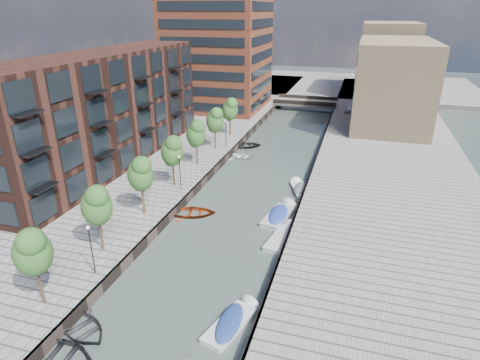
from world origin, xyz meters
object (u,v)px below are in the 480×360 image
at_px(tree_2, 140,173).
at_px(sloop_4, 245,147).
at_px(sloop_1, 82,331).
at_px(motorboat_2, 283,237).
at_px(bridge, 306,102).
at_px(motorboat_3, 280,214).
at_px(tree_4, 196,133).
at_px(motorboat_4, 299,188).
at_px(tree_0, 32,250).
at_px(motorboat_0, 233,321).
at_px(tree_1, 96,204).
at_px(sloop_2, 193,215).
at_px(car, 350,109).
at_px(tree_6, 230,109).
at_px(tree_3, 172,150).
at_px(tree_5, 215,119).
at_px(sloop_0, 58,357).
at_px(sloop_3, 241,158).

bearing_deg(tree_2, sloop_4, 82.80).
relative_size(sloop_1, motorboat_2, 0.87).
height_order(bridge, motorboat_3, bridge).
relative_size(tree_4, sloop_1, 1.29).
bearing_deg(motorboat_3, bridge, 95.09).
height_order(motorboat_2, motorboat_4, motorboat_2).
relative_size(tree_0, motorboat_4, 1.25).
bearing_deg(motorboat_0, sloop_1, -159.66).
bearing_deg(tree_4, motorboat_3, -35.10).
relative_size(tree_1, sloop_1, 1.29).
distance_m(sloop_2, car, 48.79).
bearing_deg(tree_1, motorboat_3, 42.90).
xyz_separation_m(tree_6, car, (17.88, 21.44, -3.61)).
bearing_deg(motorboat_0, tree_3, 125.38).
xyz_separation_m(motorboat_0, motorboat_2, (1.15, 11.99, -0.10)).
relative_size(tree_3, motorboat_4, 1.25).
relative_size(bridge, motorboat_0, 2.52).
height_order(tree_5, motorboat_2, tree_5).
xyz_separation_m(bridge, sloop_4, (-5.27, -28.39, -1.39)).
distance_m(tree_0, sloop_1, 6.31).
relative_size(tree_2, sloop_0, 1.24).
xyz_separation_m(sloop_1, car, (14.54, 64.10, 1.70)).
height_order(bridge, motorboat_2, bridge).
bearing_deg(tree_1, tree_5, 90.00).
height_order(tree_0, tree_4, same).
height_order(tree_2, sloop_4, tree_2).
bearing_deg(sloop_4, tree_3, 149.38).
height_order(tree_5, motorboat_4, tree_5).
relative_size(tree_6, sloop_1, 1.29).
distance_m(sloop_2, motorboat_0, 16.34).
bearing_deg(tree_4, tree_0, -90.00).
height_order(tree_6, car, tree_6).
xyz_separation_m(tree_3, car, (17.88, 42.44, -3.61)).
bearing_deg(sloop_4, motorboat_3, -175.75).
relative_size(sloop_2, motorboat_0, 0.93).
xyz_separation_m(tree_6, sloop_0, (3.31, -45.00, -5.31)).
xyz_separation_m(sloop_2, sloop_4, (-0.88, 22.94, 0.00)).
bearing_deg(sloop_0, car, -16.43).
xyz_separation_m(tree_3, tree_5, (0.00, 14.00, 0.00)).
bearing_deg(car, tree_4, -107.98).
relative_size(tree_1, sloop_2, 1.24).
height_order(tree_5, sloop_4, tree_5).
height_order(motorboat_2, car, car).
xyz_separation_m(motorboat_2, car, (3.86, 48.57, 1.60)).
xyz_separation_m(sloop_3, car, (13.93, 28.74, 1.70)).
xyz_separation_m(tree_4, sloop_1, (3.34, -28.66, -5.31)).
height_order(tree_5, sloop_3, tree_5).
height_order(tree_3, motorboat_2, tree_3).
distance_m(sloop_1, car, 65.75).
relative_size(bridge, tree_2, 2.18).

